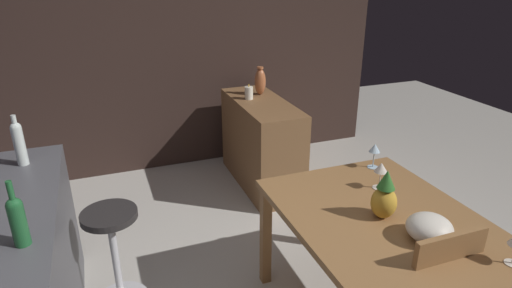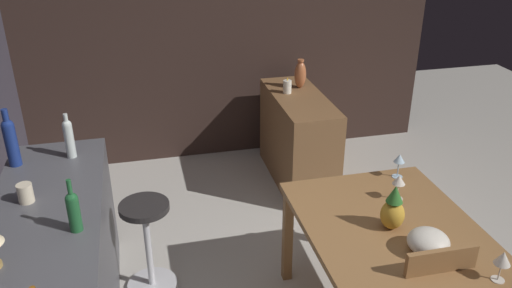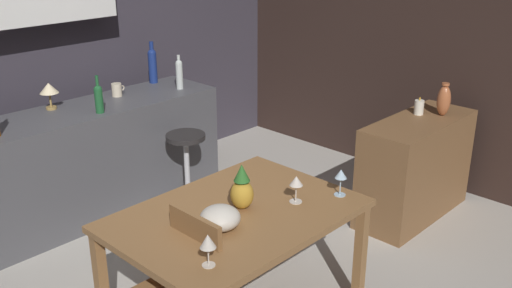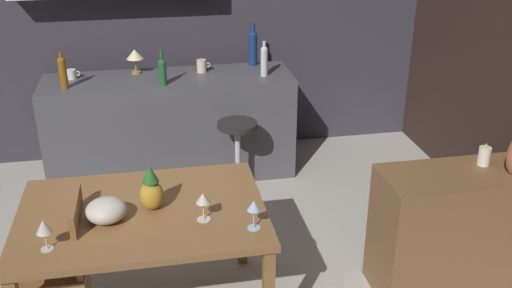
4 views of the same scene
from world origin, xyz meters
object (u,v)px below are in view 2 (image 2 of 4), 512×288
object	(u,v)px
bar_stool	(148,244)
wine_glass_right	(503,259)
dining_table	(396,245)
cup_cream	(25,193)
sideboard_cabinet	(298,139)
wine_bottle_green	(73,210)
wine_glass_center	(399,181)
wine_glass_left	(399,160)
vase_copper	(300,74)
pillar_candle_tall	(287,87)
wine_bottle_cobalt	(11,140)
wine_bottle_clear	(69,137)
fruit_bowl	(428,242)
pineapple_centerpiece	(393,210)

from	to	relation	value
bar_stool	wine_glass_right	bearing A→B (deg)	-126.60
dining_table	cup_cream	world-z (taller)	cup_cream
dining_table	sideboard_cabinet	bearing A→B (deg)	-1.74
cup_cream	sideboard_cabinet	bearing A→B (deg)	-55.18
cup_cream	wine_bottle_green	bearing A→B (deg)	-140.38
sideboard_cabinet	wine_glass_center	world-z (taller)	wine_glass_center
wine_glass_left	cup_cream	bearing A→B (deg)	90.83
bar_stool	vase_copper	size ratio (longest dim) A/B	2.48
vase_copper	pillar_candle_tall	bearing A→B (deg)	124.29
dining_table	sideboard_cabinet	world-z (taller)	sideboard_cabinet
wine_glass_left	wine_bottle_cobalt	world-z (taller)	wine_bottle_cobalt
wine_glass_right	wine_bottle_clear	xyz separation A→B (m)	(1.52, 2.06, 0.17)
sideboard_cabinet	wine_bottle_clear	bearing A→B (deg)	116.32
wine_bottle_green	pillar_candle_tall	bearing A→B (deg)	-41.67
sideboard_cabinet	dining_table	bearing A→B (deg)	178.26
vase_copper	wine_glass_left	bearing A→B (deg)	-174.11
fruit_bowl	pillar_candle_tall	distance (m)	2.26
pillar_candle_tall	wine_bottle_cobalt	bearing A→B (deg)	116.83
wine_glass_right	wine_glass_center	size ratio (longest dim) A/B	1.02
wine_glass_left	wine_glass_right	size ratio (longest dim) A/B	0.99
sideboard_cabinet	vase_copper	world-z (taller)	vase_copper
wine_bottle_cobalt	vase_copper	world-z (taller)	wine_bottle_cobalt
pineapple_centerpiece	cup_cream	distance (m)	2.02
bar_stool	cup_cream	size ratio (longest dim) A/B	5.58
dining_table	wine_glass_center	size ratio (longest dim) A/B	8.33
wine_glass_right	wine_glass_center	world-z (taller)	wine_glass_right
wine_bottle_green	vase_copper	size ratio (longest dim) A/B	1.09
wine_glass_center	wine_bottle_green	distance (m)	1.86
wine_glass_left	pillar_candle_tall	distance (m)	1.53
dining_table	wine_bottle_green	size ratio (longest dim) A/B	4.70
bar_stool	wine_bottle_clear	size ratio (longest dim) A/B	2.22
wine_glass_right	wine_bottle_cobalt	bearing A→B (deg)	58.15
sideboard_cabinet	wine_bottle_clear	xyz separation A→B (m)	(-0.90, 1.83, 0.63)
bar_stool	vase_copper	xyz separation A→B (m)	(1.42, -1.48, 0.59)
wine_glass_left	cup_cream	size ratio (longest dim) A/B	1.40
pillar_candle_tall	wine_bottle_green	bearing A→B (deg)	138.33
bar_stool	vase_copper	world-z (taller)	vase_copper
wine_glass_left	fruit_bowl	xyz separation A→B (m)	(-0.77, 0.22, -0.06)
fruit_bowl	pillar_candle_tall	world-z (taller)	pillar_candle_tall
wine_glass_left	wine_glass_center	world-z (taller)	wine_glass_left
pillar_candle_tall	vase_copper	world-z (taller)	vase_copper
wine_glass_left	sideboard_cabinet	bearing A→B (deg)	9.67
dining_table	wine_glass_center	distance (m)	0.42
sideboard_cabinet	wine_bottle_cobalt	xyz separation A→B (m)	(-0.94, 2.16, 0.66)
sideboard_cabinet	wine_bottle_clear	world-z (taller)	wine_bottle_clear
pillar_candle_tall	fruit_bowl	bearing A→B (deg)	-177.63
wine_glass_left	wine_glass_right	world-z (taller)	wine_glass_right
wine_bottle_green	wine_bottle_clear	xyz separation A→B (m)	(0.85, 0.08, 0.02)
dining_table	bar_stool	bearing A→B (deg)	60.82
pineapple_centerpiece	cup_cream	bearing A→B (deg)	76.05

